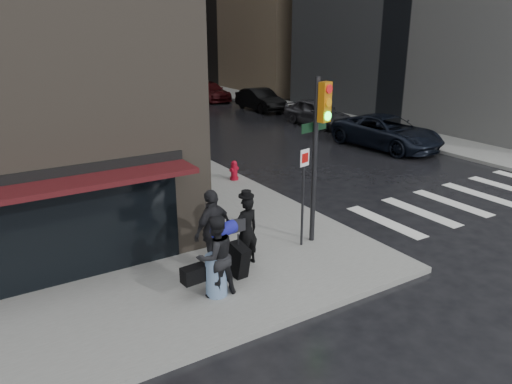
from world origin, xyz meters
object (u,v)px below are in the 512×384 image
Objects in this scene: man_jeans at (215,256)px; traffic_light at (318,139)px; man_overcoat at (245,235)px; parked_car_3 at (209,91)px; parked_car_0 at (387,132)px; parked_car_1 at (317,112)px; man_greycoat at (213,230)px; fire_hydrant at (234,171)px; parked_car_2 at (260,100)px; parked_car_4 at (177,82)px.

traffic_light is at bearing -167.89° from man_jeans.
man_overcoat reaches higher than parked_car_3.
man_overcoat is 0.35× the size of parked_car_0.
parked_car_1 is at bearing -86.15° from parked_car_3.
parked_car_0 is (13.25, 7.12, -0.39)m from man_greycoat.
parked_car_1 reaches higher than fire_hydrant.
parked_car_1 reaches higher than parked_car_0.
man_overcoat reaches higher than parked_car_2.
traffic_light is at bearing -131.84° from parked_car_1.
traffic_light is 22.50m from parked_car_2.
parked_car_2 is at bearing 87.25° from parked_car_1.
man_greycoat reaches higher than man_overcoat.
parked_car_1 is (13.16, 13.62, -0.18)m from man_overcoat.
man_jeans is 1.21m from man_greycoat.
parked_car_1 is at bearing 37.61° from traffic_light.
parked_car_3 is 0.98× the size of parked_car_4.
traffic_light reaches higher than parked_car_1.
traffic_light is 0.97× the size of parked_car_2.
parked_car_1 reaches higher than parked_car_3.
man_greycoat is 19.28m from parked_car_1.
man_greycoat is 0.36× the size of parked_car_0.
man_overcoat is 23.82m from parked_car_2.
fire_hydrant is (4.58, 7.21, -0.61)m from man_jeans.
fire_hydrant is 21.69m from parked_car_3.
parked_car_1 is at bearing -138.51° from man_overcoat.
parked_car_2 is at bearing -127.98° from man_overcoat.
fire_hydrant is at bearing -112.92° from parked_car_4.
parked_car_4 is (-0.87, 12.49, 0.08)m from parked_car_2.
man_jeans is 2.50× the size of fire_hydrant.
man_overcoat is at bearing -114.70° from parked_car_4.
parked_car_2 is 0.95× the size of parked_car_3.
parked_car_2 is (9.81, 13.49, 0.27)m from fire_hydrant.
traffic_light is at bearing -111.08° from parked_car_4.
man_greycoat is 28.96m from parked_car_3.
parked_car_4 is (13.01, 32.09, -0.34)m from man_greycoat.
parked_car_2 is at bearing -129.36° from man_jeans.
parked_car_4 is at bearing 89.79° from parked_car_1.
parked_car_3 is (12.33, 26.10, -0.27)m from man_overcoat.
fire_hydrant is (3.33, 6.37, -0.49)m from man_overcoat.
parked_car_2 is (14.39, 20.70, -0.34)m from man_jeans.
fire_hydrant is at bearing -122.09° from man_overcoat.
man_jeans is at bearing -137.83° from parked_car_1.
man_overcoat is at bearing -154.17° from parked_car_0.
parked_car_2 reaches higher than parked_car_3.
parked_car_0 is 1.17× the size of parked_car_3.
parked_car_4 is at bearing -115.27° from man_overcoat.
man_overcoat is 0.43× the size of parked_car_2.
traffic_light is at bearing 159.17° from man_greycoat.
man_greycoat reaches higher than man_jeans.
traffic_light is (3.61, 1.08, 1.93)m from man_jeans.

